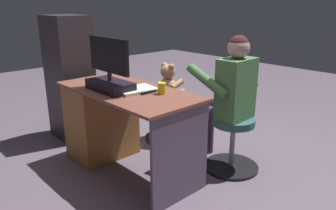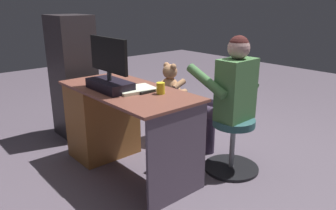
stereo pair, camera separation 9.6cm
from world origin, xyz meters
TOP-DOWN VIEW (x-y plane):
  - ground_plane at (0.00, 0.00)m, footprint 10.00×10.00m
  - desk at (0.33, 0.35)m, footprint 1.26×0.61m
  - monitor at (0.07, 0.47)m, footprint 0.49×0.21m
  - keyboard at (-0.01, 0.30)m, footprint 0.42×0.14m
  - computer_mouse at (0.28, 0.32)m, footprint 0.06×0.10m
  - cup at (-0.28, 0.24)m, footprint 0.07×0.07m
  - tv_remote at (0.31, 0.32)m, footprint 0.11×0.15m
  - notebook_binder at (-0.09, 0.34)m, footprint 0.26×0.33m
  - office_chair_teddy at (0.27, -0.35)m, footprint 0.48×0.48m
  - teddy_bear at (0.27, -0.36)m, footprint 0.25×0.25m
  - visitor_chair at (-0.57, -0.32)m, footprint 0.47×0.47m
  - person at (-0.49, -0.32)m, footprint 0.51×0.49m
  - equipment_rack at (1.04, 0.32)m, footprint 0.44×0.36m

SIDE VIEW (x-z plane):
  - ground_plane at x=0.00m, z-range 0.00..0.00m
  - visitor_chair at x=-0.57m, z-range 0.02..0.48m
  - office_chair_teddy at x=0.27m, z-range 0.02..0.48m
  - desk at x=0.33m, z-range 0.02..0.74m
  - teddy_bear at x=0.27m, z-range 0.44..0.79m
  - equipment_rack at x=1.04m, z-range 0.00..1.27m
  - person at x=-0.49m, z-range 0.10..1.25m
  - tv_remote at x=0.31m, z-range 0.72..0.74m
  - keyboard at x=-0.01m, z-range 0.72..0.74m
  - notebook_binder at x=-0.09m, z-range 0.72..0.75m
  - computer_mouse at x=0.28m, z-range 0.72..0.76m
  - cup at x=-0.28m, z-range 0.72..0.81m
  - monitor at x=0.07m, z-range 0.64..1.05m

